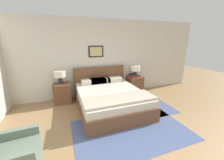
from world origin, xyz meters
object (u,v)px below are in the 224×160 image
at_px(nightstand_near_window, 62,93).
at_px(nightstand_by_door, 135,84).
at_px(armchair, 8,159).
at_px(table_lamp_by_door, 135,69).
at_px(bed, 110,98).
at_px(table_lamp_near_window, 60,75).

relative_size(nightstand_near_window, nightstand_by_door, 1.00).
xyz_separation_m(armchair, table_lamp_by_door, (3.34, 2.37, 0.62)).
height_order(bed, nightstand_near_window, bed).
bearing_deg(table_lamp_by_door, nightstand_by_door, -54.79).
relative_size(armchair, table_lamp_by_door, 2.10).
bearing_deg(armchair, table_lamp_by_door, 121.71).
xyz_separation_m(bed, nightstand_near_window, (-1.29, 0.85, 0.01)).
relative_size(bed, nightstand_by_door, 3.58).
distance_m(bed, nightstand_by_door, 1.54).
bearing_deg(armchair, nightstand_by_door, 121.59).
relative_size(armchair, nightstand_near_window, 1.39).
distance_m(table_lamp_near_window, table_lamp_by_door, 2.59).
bearing_deg(bed, nightstand_near_window, 146.72).
bearing_deg(table_lamp_by_door, bed, -146.45).
bearing_deg(nightstand_by_door, table_lamp_near_window, 179.84).
xyz_separation_m(armchair, nightstand_near_window, (0.76, 2.36, 0.02)).
height_order(nightstand_near_window, table_lamp_near_window, table_lamp_near_window).
bearing_deg(bed, table_lamp_by_door, 33.55).
height_order(armchair, nightstand_by_door, armchair).
distance_m(bed, table_lamp_by_door, 1.66).
relative_size(bed, nightstand_near_window, 3.58).
relative_size(nightstand_by_door, table_lamp_by_door, 1.51).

